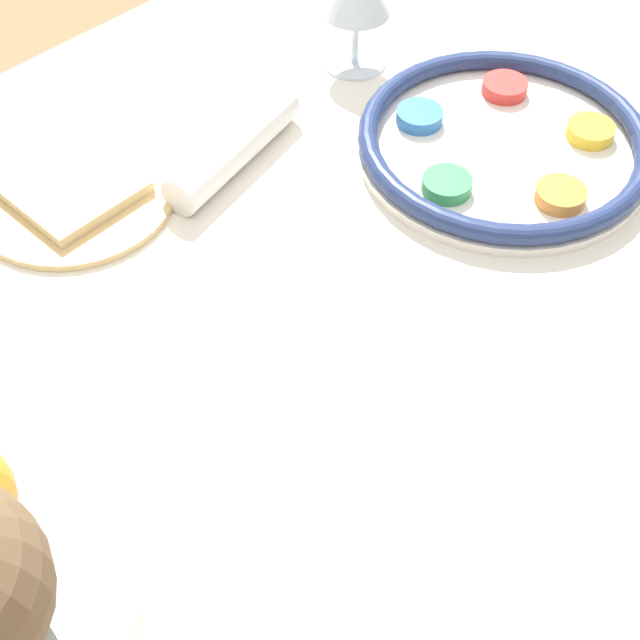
{
  "coord_description": "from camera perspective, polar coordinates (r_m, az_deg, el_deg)",
  "views": [
    {
      "loc": [
        0.4,
        0.39,
        1.32
      ],
      "look_at": [
        0.07,
        0.07,
        0.77
      ],
      "focal_mm": 50.0,
      "sensor_mm": 36.0,
      "label": 1
    }
  ],
  "objects": [
    {
      "name": "napkin_roll",
      "position": [
        0.91,
        -5.53,
        10.93
      ],
      "size": [
        0.19,
        0.08,
        0.04
      ],
      "color": "white",
      "rests_on": "dining_table"
    },
    {
      "name": "ground_plane",
      "position": [
        1.43,
        -0.16,
        -17.18
      ],
      "size": [
        8.0,
        8.0,
        0.0
      ],
      "primitive_type": "plane",
      "color": "#99704C"
    },
    {
      "name": "seder_plate",
      "position": [
        0.94,
        11.67,
        11.06
      ],
      "size": [
        0.3,
        0.3,
        0.03
      ],
      "color": "silver",
      "rests_on": "dining_table"
    },
    {
      "name": "spoon",
      "position": [
        0.93,
        -8.28,
        10.43
      ],
      "size": [
        0.15,
        0.05,
        0.01
      ],
      "color": "silver",
      "rests_on": "dining_table"
    },
    {
      "name": "dining_table",
      "position": [
        1.11,
        -0.2,
        -9.78
      ],
      "size": [
        1.45,
        0.93,
        0.73
      ],
      "color": "silver",
      "rests_on": "ground_plane"
    },
    {
      "name": "bread_plate",
      "position": [
        0.9,
        -15.43,
        7.81
      ],
      "size": [
        0.2,
        0.2,
        0.02
      ],
      "color": "tan",
      "rests_on": "dining_table"
    }
  ]
}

